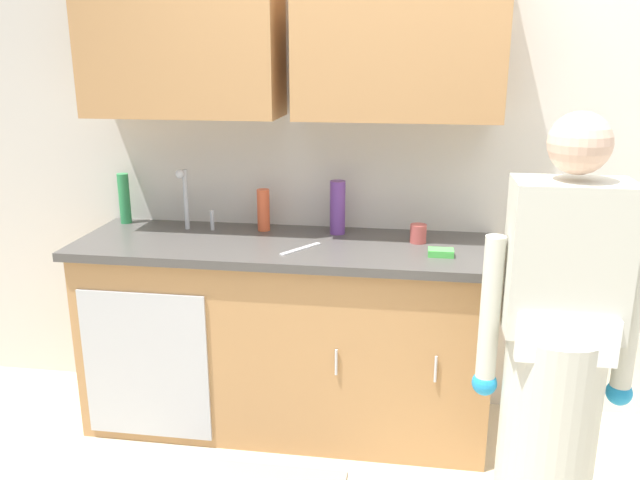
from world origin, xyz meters
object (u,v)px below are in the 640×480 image
(sink, at_px, (185,240))
(person_at_sink, at_px, (553,380))
(bottle_dish_liquid, at_px, (338,207))
(sponge, at_px, (441,253))
(bottle_soap, at_px, (124,198))
(bottle_cleaner_spray, at_px, (263,210))
(cup_by_sink, at_px, (418,234))
(knife_on_counter, at_px, (301,249))

(sink, height_order, person_at_sink, person_at_sink)
(bottle_dish_liquid, distance_m, sponge, 0.58)
(bottle_soap, bearing_deg, bottle_cleaner_spray, -2.80)
(sink, relative_size, bottle_cleaner_spray, 2.41)
(bottle_dish_liquid, height_order, sponge, bottle_dish_liquid)
(person_at_sink, xyz_separation_m, bottle_cleaner_spray, (-1.24, 0.89, 0.35))
(bottle_soap, bearing_deg, person_at_sink, -25.11)
(sink, xyz_separation_m, bottle_soap, (-0.39, 0.21, 0.14))
(person_at_sink, relative_size, sponge, 14.73)
(sink, distance_m, cup_by_sink, 1.11)
(sink, xyz_separation_m, bottle_dish_liquid, (0.72, 0.17, 0.14))
(bottle_dish_liquid, bearing_deg, sink, -166.53)
(bottle_soap, relative_size, sponge, 2.35)
(bottle_soap, bearing_deg, sink, -28.07)
(cup_by_sink, distance_m, sponge, 0.22)
(bottle_cleaner_spray, distance_m, bottle_dish_liquid, 0.37)
(person_at_sink, bearing_deg, sink, 155.65)
(sponge, bearing_deg, knife_on_counter, 179.72)
(bottle_soap, distance_m, bottle_dish_liquid, 1.11)
(knife_on_counter, bearing_deg, cup_by_sink, -35.54)
(bottle_cleaner_spray, xyz_separation_m, bottle_dish_liquid, (0.37, -0.00, 0.03))
(bottle_soap, height_order, bottle_dish_liquid, bottle_dish_liquid)
(sink, height_order, bottle_soap, sink)
(person_at_sink, bearing_deg, sponge, 122.64)
(bottle_cleaner_spray, xyz_separation_m, cup_by_sink, (0.76, -0.10, -0.06))
(person_at_sink, relative_size, bottle_dish_liquid, 6.21)
(knife_on_counter, bearing_deg, sponge, -55.77)
(knife_on_counter, bearing_deg, sink, 113.19)
(bottle_soap, relative_size, bottle_cleaner_spray, 1.25)
(knife_on_counter, bearing_deg, bottle_cleaner_spray, 73.84)
(bottle_soap, xyz_separation_m, knife_on_counter, (0.98, -0.33, -0.13))
(cup_by_sink, bearing_deg, person_at_sink, -58.59)
(cup_by_sink, relative_size, sponge, 0.79)
(sink, distance_m, bottle_cleaner_spray, 0.41)
(bottle_soap, distance_m, knife_on_counter, 1.04)
(bottle_cleaner_spray, relative_size, knife_on_counter, 0.86)
(cup_by_sink, bearing_deg, knife_on_counter, -160.05)
(bottle_cleaner_spray, bearing_deg, cup_by_sink, -7.68)
(person_at_sink, distance_m, bottle_cleaner_spray, 1.57)
(bottle_cleaner_spray, height_order, knife_on_counter, bottle_cleaner_spray)
(person_at_sink, relative_size, knife_on_counter, 6.75)
(person_at_sink, height_order, bottle_cleaner_spray, person_at_sink)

